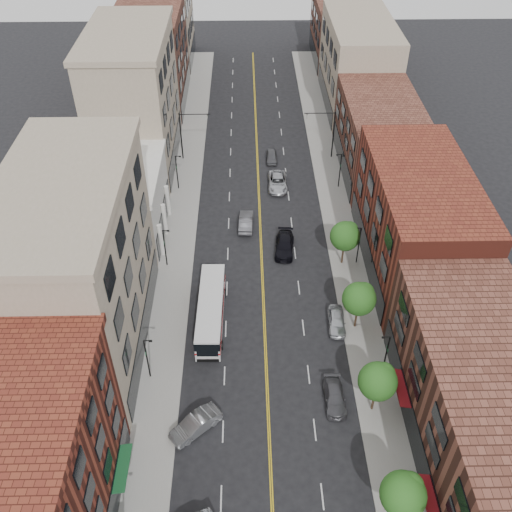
{
  "coord_description": "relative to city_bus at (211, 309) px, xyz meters",
  "views": [
    {
      "loc": [
        -1.69,
        -25.91,
        43.62
      ],
      "look_at": [
        -0.77,
        19.62,
        5.0
      ],
      "focal_mm": 40.0,
      "sensor_mm": 36.0,
      "label": 1
    }
  ],
  "objects": [
    {
      "name": "city_bus",
      "position": [
        0.0,
        0.0,
        0.0
      ],
      "size": [
        2.9,
        11.36,
        2.91
      ],
      "rotation": [
        0.0,
        0.0,
        -0.02
      ],
      "color": "silver",
      "rests_on": "ground"
    },
    {
      "name": "bldg_r_far_c",
      "position": [
        22.5,
        70.82,
        3.81
      ],
      "size": [
        10.0,
        18.0,
        11.0
      ],
      "primitive_type": "cube",
      "color": "#592F23",
      "rests_on": "ground"
    },
    {
      "name": "car_lane_behind",
      "position": [
        3.7,
        16.15,
        -0.9
      ],
      "size": [
        1.89,
        4.84,
        1.57
      ],
      "primitive_type": "imported",
      "rotation": [
        0.0,
        0.0,
        3.09
      ],
      "color": "#535358",
      "rests_on": "ground"
    },
    {
      "name": "bldg_l_far_c",
      "position": [
        -11.5,
        70.82,
        8.31
      ],
      "size": [
        10.0,
        16.0,
        20.0
      ],
      "primitive_type": "cube",
      "color": "gray",
      "rests_on": "ground"
    },
    {
      "name": "signal_mast_left",
      "position": [
        -4.77,
        32.82,
        2.96
      ],
      "size": [
        4.49,
        0.18,
        7.2
      ],
      "color": "black",
      "rests_on": "sidewalk_left"
    },
    {
      "name": "car_lane_a",
      "position": [
        8.26,
        11.33,
        -0.92
      ],
      "size": [
        2.69,
        5.5,
        1.54
      ],
      "primitive_type": "imported",
      "rotation": [
        0.0,
        0.0,
        -0.1
      ],
      "color": "black",
      "rests_on": "ground"
    },
    {
      "name": "lamp_r_2",
      "position": [
        16.45,
        8.82,
        1.28
      ],
      "size": [
        0.81,
        0.55,
        5.05
      ],
      "color": "black",
      "rests_on": "sidewalk_right"
    },
    {
      "name": "lamp_r_3",
      "position": [
        16.45,
        24.82,
        1.28
      ],
      "size": [
        0.81,
        0.55,
        5.05
      ],
      "color": "black",
      "rests_on": "sidewalk_right"
    },
    {
      "name": "car_parked_far",
      "position": [
        12.9,
        -1.0,
        -0.96
      ],
      "size": [
        1.97,
        4.38,
        1.46
      ],
      "primitive_type": "imported",
      "rotation": [
        0.0,
        0.0,
        -0.06
      ],
      "color": "#B8BBC0",
      "rests_on": "ground"
    },
    {
      "name": "bldg_r_far_a",
      "position": [
        22.5,
        29.82,
        3.31
      ],
      "size": [
        10.0,
        20.0,
        10.0
      ],
      "primitive_type": "cube",
      "color": "#592F23",
      "rests_on": "ground"
    },
    {
      "name": "bldg_l_far_a",
      "position": [
        -11.5,
        32.82,
        7.31
      ],
      "size": [
        10.0,
        20.0,
        18.0
      ],
      "primitive_type": "cube",
      "color": "gray",
      "rests_on": "ground"
    },
    {
      "name": "sidewalk_left",
      "position": [
        -4.5,
        19.82,
        -1.61
      ],
      "size": [
        4.0,
        110.0,
        0.15
      ],
      "primitive_type": "cube",
      "color": "gray",
      "rests_on": "ground"
    },
    {
      "name": "car_angle_b",
      "position": [
        -0.82,
        -12.95,
        -0.9
      ],
      "size": [
        4.72,
        4.36,
        1.57
      ],
      "primitive_type": "imported",
      "rotation": [
        0.0,
        0.0,
        -0.87
      ],
      "color": "#9A9DA1",
      "rests_on": "ground"
    },
    {
      "name": "bldg_l_redbrick",
      "position": [
        -11.5,
        -21.18,
        5.31
      ],
      "size": [
        10.0,
        16.0,
        14.0
      ],
      "primitive_type": "cube",
      "color": "maroon",
      "rests_on": "ground"
    },
    {
      "name": "sidewalk_right",
      "position": [
        15.5,
        19.82,
        -1.61
      ],
      "size": [
        4.0,
        110.0,
        0.15
      ],
      "primitive_type": "cube",
      "color": "gray",
      "rests_on": "ground"
    },
    {
      "name": "tree_r_0",
      "position": [
        14.89,
        -21.1,
        2.44
      ],
      "size": [
        3.4,
        3.4,
        5.59
      ],
      "color": "black",
      "rests_on": "sidewalk_right"
    },
    {
      "name": "bldg_l_white",
      "position": [
        -11.5,
        15.82,
        2.31
      ],
      "size": [
        10.0,
        14.0,
        8.0
      ],
      "primitive_type": "cube",
      "color": "silver",
      "rests_on": "ground"
    },
    {
      "name": "lamp_l_1",
      "position": [
        -5.45,
        -7.18,
        1.28
      ],
      "size": [
        0.81,
        0.55,
        5.05
      ],
      "color": "black",
      "rests_on": "sidewalk_left"
    },
    {
      "name": "tree_r_3",
      "position": [
        14.89,
        8.9,
        2.44
      ],
      "size": [
        3.4,
        3.4,
        5.59
      ],
      "color": "black",
      "rests_on": "sidewalk_right"
    },
    {
      "name": "bldg_l_tanoffice",
      "position": [
        -11.5,
        -2.18,
        7.31
      ],
      "size": [
        10.0,
        22.0,
        18.0
      ],
      "primitive_type": "cube",
      "color": "gray",
      "rests_on": "ground"
    },
    {
      "name": "bldg_r_mid",
      "position": [
        22.5,
        8.82,
        4.31
      ],
      "size": [
        10.0,
        22.0,
        12.0
      ],
      "primitive_type": "cube",
      "color": "maroon",
      "rests_on": "ground"
    },
    {
      "name": "car_lane_c",
      "position": [
        7.58,
        32.1,
        -1.02
      ],
      "size": [
        1.69,
        3.98,
        1.34
      ],
      "primitive_type": "imported",
      "rotation": [
        0.0,
        0.0,
        -0.03
      ],
      "color": "#4F5055",
      "rests_on": "ground"
    },
    {
      "name": "car_parked_mid",
      "position": [
        11.53,
        -10.28,
        -1.04
      ],
      "size": [
        1.83,
        4.45,
        1.29
      ],
      "primitive_type": "imported",
      "rotation": [
        0.0,
        0.0,
        0.0
      ],
      "color": "#4B4A4F",
      "rests_on": "ground"
    },
    {
      "name": "ground",
      "position": [
        5.5,
        -15.18,
        -1.69
      ],
      "size": [
        220.0,
        220.0,
        0.0
      ],
      "primitive_type": "plane",
      "color": "black",
      "rests_on": "ground"
    },
    {
      "name": "tree_r_2",
      "position": [
        14.89,
        -1.1,
        2.44
      ],
      "size": [
        3.4,
        3.4,
        5.59
      ],
      "color": "black",
      "rests_on": "sidewalk_right"
    },
    {
      "name": "lamp_r_1",
      "position": [
        16.45,
        -7.18,
        1.28
      ],
      "size": [
        0.81,
        0.55,
        5.05
      ],
      "color": "black",
      "rests_on": "sidewalk_right"
    },
    {
      "name": "bldg_r_near",
      "position": [
        22.5,
        -15.18,
        3.31
      ],
      "size": [
        10.0,
        26.0,
        10.0
      ],
      "primitive_type": "cube",
      "color": "#592F23",
      "rests_on": "ground"
    },
    {
      "name": "lamp_l_3",
      "position": [
        -5.45,
        24.82,
        1.28
      ],
      "size": [
        0.81,
        0.55,
        5.05
      ],
      "color": "black",
      "rests_on": "sidewalk_left"
    },
    {
      "name": "signal_mast_right",
      "position": [
        15.77,
        32.82,
        2.96
      ],
      "size": [
        4.49,
        0.18,
        7.2
      ],
      "color": "black",
      "rests_on": "sidewalk_right"
    },
    {
      "name": "bldg_r_far_b",
      "position": [
        22.5,
        50.82,
        5.31
      ],
      "size": [
        10.0,
        22.0,
        14.0
      ],
      "primitive_type": "cube",
      "color": "gray",
      "rests_on": "ground"
    },
    {
      "name": "bldg_l_far_b",
      "position": [
        -11.5,
        52.82,
        5.81
      ],
      "size": [
        10.0,
        20.0,
        15.0
      ],
      "primitive_type": "cube",
      "color": "#592F23",
      "rests_on": "ground"
    },
    {
      "name": "tree_r_1",
      "position": [
        14.89,
        -11.1,
        2.44
      ],
      "size": [
        3.4,
        3.4,
        5.59
      ],
      "color": "black",
      "rests_on": "sidewalk_right"
    },
    {
      "name": "lamp_l_2",
      "position": [
        -5.45,
        8.82,
        1.28
      ],
      "size": [
        0.81,
        0.55,
        5.05
      ],
      "color": "black",
      "rests_on": "sidewalk_left"
    },
    {
      "name": "car_lane_b",
      "position": [
        8.13,
        25.11,
        -0.91
      ],
      "size": [
        2.66,
        5.62,
        1.55
      ],
      "primitive_type": "imported",
      "rotation": [
        0.0,
        0.0,
        -0.02
      ],
      "color": "silver",
      "rests_on": "ground"
    }
  ]
}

